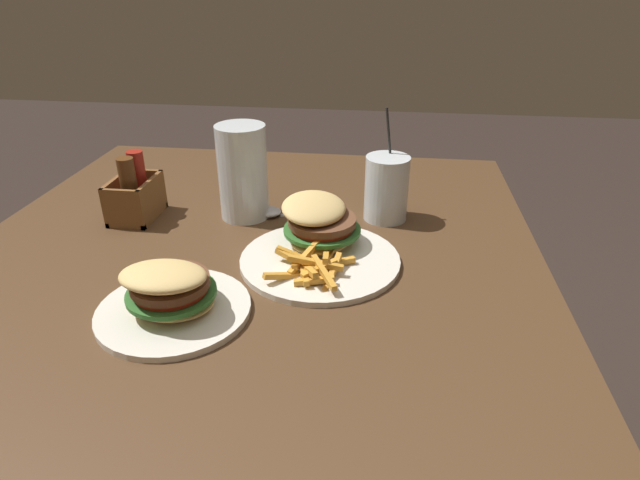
{
  "coord_description": "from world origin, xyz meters",
  "views": [
    {
      "loc": [
        -0.69,
        -0.23,
        1.16
      ],
      "look_at": [
        0.09,
        -0.13,
        0.75
      ],
      "focal_mm": 30.0,
      "sensor_mm": 36.0,
      "label": 1
    }
  ],
  "objects": [
    {
      "name": "dining_table",
      "position": [
        0.0,
        0.0,
        0.57
      ],
      "size": [
        1.32,
        1.02,
        0.71
      ],
      "color": "#4C331E",
      "rests_on": "ground_plane"
    },
    {
      "name": "meal_plate_near",
      "position": [
        0.11,
        -0.12,
        0.74
      ],
      "size": [
        0.27,
        0.27,
        0.1
      ],
      "color": "silver",
      "rests_on": "dining_table"
    },
    {
      "name": "beer_glass",
      "position": [
        0.26,
        0.04,
        0.79
      ],
      "size": [
        0.1,
        0.1,
        0.18
      ],
      "color": "silver",
      "rests_on": "dining_table"
    },
    {
      "name": "juice_glass",
      "position": [
        0.28,
        -0.23,
        0.76
      ],
      "size": [
        0.08,
        0.08,
        0.21
      ],
      "color": "silver",
      "rests_on": "dining_table"
    },
    {
      "name": "spoon",
      "position": [
        0.26,
        -0.01,
        0.71
      ],
      "size": [
        0.05,
        0.19,
        0.02
      ],
      "rotation": [
        0.0,
        0.0,
        1.62
      ],
      "color": "silver",
      "rests_on": "dining_table"
    },
    {
      "name": "meal_plate_far",
      "position": [
        -0.09,
        0.06,
        0.74
      ],
      "size": [
        0.22,
        0.22,
        0.09
      ],
      "color": "silver",
      "rests_on": "dining_table"
    },
    {
      "name": "condiment_caddy",
      "position": [
        0.22,
        0.25,
        0.75
      ],
      "size": [
        0.12,
        0.08,
        0.13
      ],
      "color": "brown",
      "rests_on": "dining_table"
    }
  ]
}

